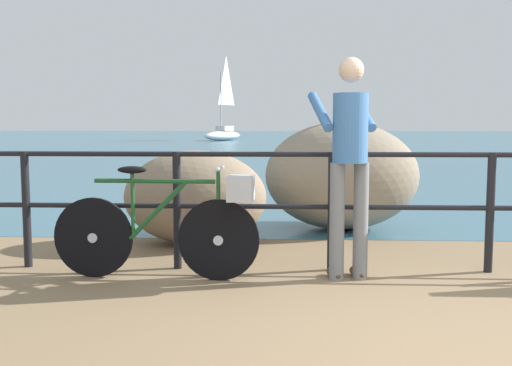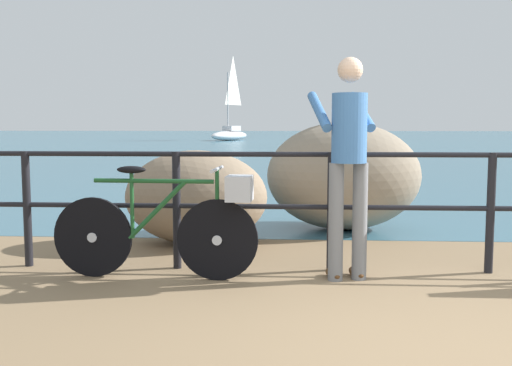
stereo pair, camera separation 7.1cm
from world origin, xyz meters
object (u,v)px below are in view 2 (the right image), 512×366
object	(u,v)px
seagull	(343,110)
sailboat	(230,131)
breakwater_boulder_left	(196,197)
bicycle	(172,222)
person_at_railing	(348,157)
breakwater_boulder_main	(343,176)

from	to	relation	value
seagull	sailboat	bearing A→B (deg)	8.64
breakwater_boulder_left	seagull	xyz separation A→B (m)	(1.60, 1.04, 0.93)
bicycle	person_at_railing	world-z (taller)	person_at_railing
sailboat	seagull	bearing A→B (deg)	34.15
bicycle	sailboat	distance (m)	38.80
breakwater_boulder_left	sailboat	bearing A→B (deg)	95.46
sailboat	breakwater_boulder_main	bearing A→B (deg)	34.16
seagull	person_at_railing	bearing A→B (deg)	176.94
breakwater_boulder_main	breakwater_boulder_left	bearing A→B (deg)	-149.00
seagull	sailboat	distance (m)	36.53
bicycle	breakwater_boulder_left	distance (m)	1.43
bicycle	person_at_railing	size ratio (longest dim) A/B	0.95
bicycle	sailboat	xyz separation A→B (m)	(-3.59, 38.63, 0.24)
breakwater_boulder_main	breakwater_boulder_left	xyz separation A→B (m)	(-1.61, -0.97, -0.15)
breakwater_boulder_main	seagull	bearing A→B (deg)	101.80
person_at_railing	breakwater_boulder_left	distance (m)	2.04
breakwater_boulder_left	person_at_railing	bearing A→B (deg)	-43.06
person_at_railing	sailboat	world-z (taller)	sailboat
person_at_railing	breakwater_boulder_main	bearing A→B (deg)	-17.20
person_at_railing	seagull	distance (m)	2.44
bicycle	breakwater_boulder_left	bearing A→B (deg)	94.42
breakwater_boulder_main	sailboat	distance (m)	36.60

